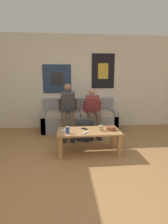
# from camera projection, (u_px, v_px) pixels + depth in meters

# --- Properties ---
(ground_plane) EXTENTS (18.00, 18.00, 0.00)m
(ground_plane) POSITION_uv_depth(u_px,v_px,m) (77.00, 190.00, 2.21)
(ground_plane) COLOR #9E7042
(wall_back) EXTENTS (10.00, 0.07, 2.55)m
(wall_back) POSITION_uv_depth(u_px,v_px,m) (71.00, 82.00, 4.87)
(wall_back) COLOR silver
(wall_back) RESTS_ON ground_plane
(couch) EXTENTS (1.97, 0.71, 0.84)m
(couch) POSITION_uv_depth(u_px,v_px,m) (79.00, 119.00, 4.73)
(couch) COLOR gray
(couch) RESTS_ON ground_plane
(coffee_table) EXTENTS (1.16, 0.58, 0.43)m
(coffee_table) POSITION_uv_depth(u_px,v_px,m) (89.00, 134.00, 3.28)
(coffee_table) COLOR #B27F4C
(coffee_table) RESTS_ON ground_plane
(person_seated_adult) EXTENTS (0.47, 0.94, 1.25)m
(person_seated_adult) POSITION_uv_depth(u_px,v_px,m) (68.00, 108.00, 4.26)
(person_seated_adult) COLOR brown
(person_seated_adult) RESTS_ON ground_plane
(person_seated_teen) EXTENTS (0.47, 0.84, 1.14)m
(person_seated_teen) POSITION_uv_depth(u_px,v_px,m) (93.00, 109.00, 4.33)
(person_seated_teen) COLOR brown
(person_seated_teen) RESTS_ON ground_plane
(backpack) EXTENTS (0.39, 0.39, 0.43)m
(backpack) POSITION_uv_depth(u_px,v_px,m) (85.00, 131.00, 3.98)
(backpack) COLOR #282D38
(backpack) RESTS_ON ground_plane
(ceramic_bowl) EXTENTS (0.19, 0.19, 0.07)m
(ceramic_bowl) POSITION_uv_depth(u_px,v_px,m) (111.00, 128.00, 3.29)
(ceramic_bowl) COLOR brown
(ceramic_bowl) RESTS_ON coffee_table
(pillar_candle) EXTENTS (0.09, 0.09, 0.11)m
(pillar_candle) POSITION_uv_depth(u_px,v_px,m) (101.00, 128.00, 3.25)
(pillar_candle) COLOR tan
(pillar_candle) RESTS_ON coffee_table
(drink_can_blue) EXTENTS (0.07, 0.07, 0.12)m
(drink_can_blue) POSITION_uv_depth(u_px,v_px,m) (68.00, 130.00, 3.08)
(drink_can_blue) COLOR #28479E
(drink_can_blue) RESTS_ON coffee_table
(game_controller_near_left) EXTENTS (0.12, 0.13, 0.03)m
(game_controller_near_left) POSITION_uv_depth(u_px,v_px,m) (85.00, 133.00, 3.09)
(game_controller_near_left) COLOR white
(game_controller_near_left) RESTS_ON coffee_table
(game_controller_near_right) EXTENTS (0.12, 0.13, 0.03)m
(game_controller_near_right) POSITION_uv_depth(u_px,v_px,m) (64.00, 130.00, 3.24)
(game_controller_near_right) COLOR white
(game_controller_near_right) RESTS_ON coffee_table
(cell_phone) EXTENTS (0.14, 0.15, 0.01)m
(cell_phone) POSITION_uv_depth(u_px,v_px,m) (84.00, 129.00, 3.36)
(cell_phone) COLOR black
(cell_phone) RESTS_ON coffee_table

